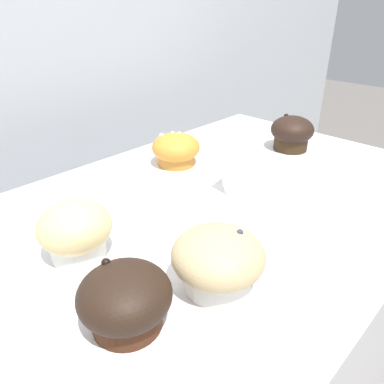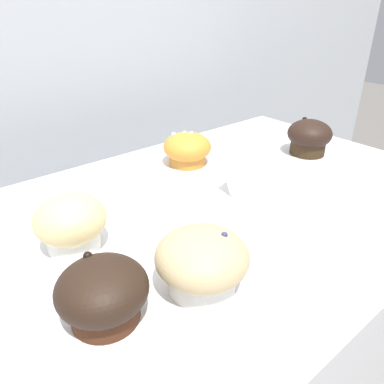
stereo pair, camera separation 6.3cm
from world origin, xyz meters
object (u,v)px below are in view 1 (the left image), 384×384
muffin_back_right (218,260)px  muffin_front_left (125,299)px  muffin_back_left (292,133)px  muffin_front_right (176,150)px  muffin_front_center (75,230)px

muffin_back_right → muffin_front_left: muffin_back_right is taller
muffin_back_right → muffin_front_left: 0.13m
muffin_back_left → muffin_back_right: size_ratio=0.86×
muffin_front_left → muffin_front_right: (0.36, 0.29, -0.00)m
muffin_front_center → muffin_front_left: 0.16m
muffin_back_left → muffin_front_left: bearing=-165.9°
muffin_front_center → muffin_back_right: 0.21m
muffin_front_center → muffin_front_right: 0.36m
muffin_back_left → muffin_front_right: bearing=152.2°
muffin_back_left → muffin_front_center: bearing=-180.0°
muffin_front_center → muffin_back_right: bearing=-64.6°
muffin_back_left → muffin_front_left: muffin_back_left is taller
muffin_back_right → muffin_front_center: bearing=115.4°
muffin_front_center → muffin_back_right: muffin_front_center is taller
muffin_front_center → muffin_back_left: muffin_front_center is taller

